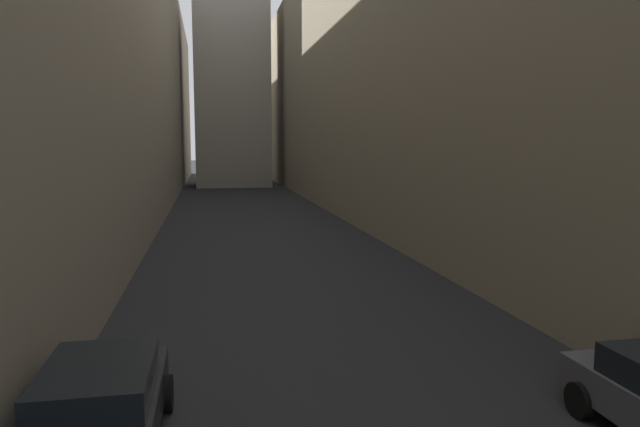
# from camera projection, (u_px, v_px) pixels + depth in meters

# --- Properties ---
(ground_plane) EXTENTS (264.00, 264.00, 0.00)m
(ground_plane) POSITION_uv_depth(u_px,v_px,m) (250.00, 214.00, 39.13)
(ground_plane) COLOR #232326
(building_block_left) EXTENTS (10.21, 108.00, 19.99)m
(building_block_left) POSITION_uv_depth(u_px,v_px,m) (85.00, 64.00, 37.88)
(building_block_left) COLOR gray
(building_block_left) RESTS_ON ground
(building_block_right) EXTENTS (13.54, 108.00, 20.12)m
(building_block_right) POSITION_uv_depth(u_px,v_px,m) (414.00, 71.00, 42.18)
(building_block_right) COLOR gray
(building_block_right) RESTS_ON ground
(parked_car_left_third) EXTENTS (1.92, 4.52, 1.50)m
(parked_car_left_third) POSITION_uv_depth(u_px,v_px,m) (99.00, 412.00, 8.53)
(parked_car_left_third) COLOR black
(parked_car_left_third) RESTS_ON ground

